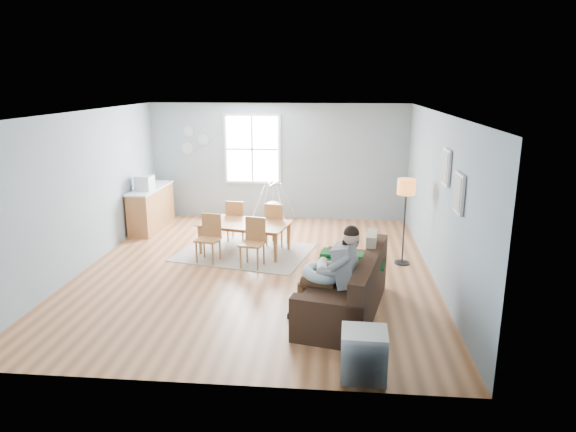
# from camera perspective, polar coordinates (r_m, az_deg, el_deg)

# --- Properties ---
(room) EXTENTS (8.40, 9.40, 3.90)m
(room) POSITION_cam_1_polar(r_m,az_deg,el_deg) (8.47, -3.77, 9.54)
(room) COLOR brown
(window) EXTENTS (1.32, 0.08, 1.62)m
(window) POSITION_cam_1_polar(r_m,az_deg,el_deg) (12.05, -3.98, 7.43)
(window) COLOR silver
(window) RESTS_ON room
(pictures) EXTENTS (0.05, 1.34, 0.74)m
(pictures) POSITION_cam_1_polar(r_m,az_deg,el_deg) (7.58, 17.77, 3.89)
(pictures) COLOR silver
(pictures) RESTS_ON room
(wall_plates) EXTENTS (0.67, 0.02, 0.66)m
(wall_plates) POSITION_cam_1_polar(r_m,az_deg,el_deg) (12.33, -10.51, 8.23)
(wall_plates) COLOR #8696A1
(wall_plates) RESTS_ON room
(sofa) EXTENTS (1.38, 2.32, 0.88)m
(sofa) POSITION_cam_1_polar(r_m,az_deg,el_deg) (7.35, 6.64, -8.40)
(sofa) COLOR black
(sofa) RESTS_ON room
(green_throw) EXTENTS (1.07, 0.91, 0.04)m
(green_throw) POSITION_cam_1_polar(r_m,az_deg,el_deg) (7.94, 7.12, -4.71)
(green_throw) COLOR #145922
(green_throw) RESTS_ON sofa
(beige_pillow) EXTENTS (0.20, 0.52, 0.50)m
(beige_pillow) POSITION_cam_1_polar(r_m,az_deg,el_deg) (7.67, 9.23, -3.67)
(beige_pillow) COLOR tan
(beige_pillow) RESTS_ON sofa
(father) EXTENTS (1.00, 0.57, 1.38)m
(father) POSITION_cam_1_polar(r_m,az_deg,el_deg) (6.93, 5.11, -5.99)
(father) COLOR gray
(father) RESTS_ON sofa
(nursing_pillow) EXTENTS (0.65, 0.64, 0.22)m
(nursing_pillow) POSITION_cam_1_polar(r_m,az_deg,el_deg) (6.99, 3.79, -6.35)
(nursing_pillow) COLOR silver
(nursing_pillow) RESTS_ON father
(infant) EXTENTS (0.15, 0.39, 0.14)m
(infant) POSITION_cam_1_polar(r_m,az_deg,el_deg) (6.99, 3.83, -5.53)
(infant) COLOR silver
(infant) RESTS_ON nursing_pillow
(toddler) EXTENTS (0.57, 0.34, 0.85)m
(toddler) POSITION_cam_1_polar(r_m,az_deg,el_deg) (7.40, 6.43, -4.69)
(toddler) COLOR white
(toddler) RESTS_ON sofa
(floor_lamp) EXTENTS (0.31, 0.31, 1.55)m
(floor_lamp) POSITION_cam_1_polar(r_m,az_deg,el_deg) (9.16, 12.98, 2.39)
(floor_lamp) COLOR black
(floor_lamp) RESTS_ON room
(storage_cube) EXTENTS (0.51, 0.46, 0.56)m
(storage_cube) POSITION_cam_1_polar(r_m,az_deg,el_deg) (5.91, 8.33, -14.93)
(storage_cube) COLOR silver
(storage_cube) RESTS_ON room
(rug) EXTENTS (2.72, 2.29, 0.01)m
(rug) POSITION_cam_1_polar(r_m,az_deg,el_deg) (9.89, -4.83, -4.04)
(rug) COLOR #9C968F
(rug) RESTS_ON room
(dining_table) EXTENTS (1.84, 1.28, 0.59)m
(dining_table) POSITION_cam_1_polar(r_m,az_deg,el_deg) (9.80, -4.87, -2.45)
(dining_table) COLOR brown
(dining_table) RESTS_ON rug
(chair_sw) EXTENTS (0.46, 0.46, 0.86)m
(chair_sw) POSITION_cam_1_polar(r_m,az_deg,el_deg) (9.41, -8.71, -2.10)
(chair_sw) COLOR #9F5E37
(chair_sw) RESTS_ON rug
(chair_se) EXTENTS (0.46, 0.46, 0.87)m
(chair_se) POSITION_cam_1_polar(r_m,az_deg,el_deg) (9.07, -3.85, -2.58)
(chair_se) COLOR #9F5E37
(chair_se) RESTS_ON rug
(chair_nw) EXTENTS (0.44, 0.44, 0.87)m
(chair_nw) POSITION_cam_1_polar(r_m,az_deg,el_deg) (10.43, -5.77, -0.29)
(chair_nw) COLOR #9F5E37
(chair_nw) RESTS_ON rug
(chair_ne) EXTENTS (0.49, 0.49, 0.88)m
(chair_ne) POSITION_cam_1_polar(r_m,az_deg,el_deg) (10.12, -1.38, -0.66)
(chair_ne) COLOR #9F5E37
(chair_ne) RESTS_ON rug
(counter) EXTENTS (0.54, 1.68, 0.93)m
(counter) POSITION_cam_1_polar(r_m,az_deg,el_deg) (11.73, -14.93, 0.90)
(counter) COLOR brown
(counter) RESTS_ON room
(monitor) EXTENTS (0.36, 0.35, 0.31)m
(monitor) POSITION_cam_1_polar(r_m,az_deg,el_deg) (11.31, -15.67, 3.55)
(monitor) COLOR silver
(monitor) RESTS_ON counter
(baby_swing) EXTENTS (1.04, 1.06, 0.91)m
(baby_swing) POSITION_cam_1_polar(r_m,az_deg,el_deg) (11.85, -1.66, 1.21)
(baby_swing) COLOR silver
(baby_swing) RESTS_ON room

